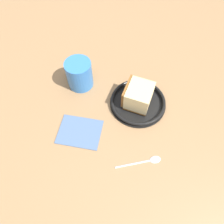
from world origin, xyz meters
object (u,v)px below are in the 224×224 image
(teaspoon, at_px, (148,161))
(folded_napkin, at_px, (80,132))
(tea_mug, at_px, (79,74))
(small_plate, at_px, (138,101))
(cake_slice, at_px, (138,95))

(teaspoon, height_order, folded_napkin, teaspoon)
(tea_mug, relative_size, folded_napkin, 0.78)
(small_plate, distance_m, teaspoon, 0.18)
(folded_napkin, bearing_deg, small_plate, -160.82)
(small_plate, relative_size, tea_mug, 1.82)
(small_plate, relative_size, cake_slice, 1.57)
(cake_slice, bearing_deg, folded_napkin, 19.80)
(tea_mug, xyz_separation_m, teaspoon, (-0.14, 0.29, -0.04))
(tea_mug, height_order, folded_napkin, tea_mug)
(cake_slice, height_order, tea_mug, tea_mug)
(small_plate, xyz_separation_m, teaspoon, (0.02, 0.18, -0.01))
(tea_mug, height_order, teaspoon, tea_mug)
(small_plate, distance_m, tea_mug, 0.20)
(cake_slice, relative_size, tea_mug, 1.16)
(teaspoon, bearing_deg, cake_slice, -95.33)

